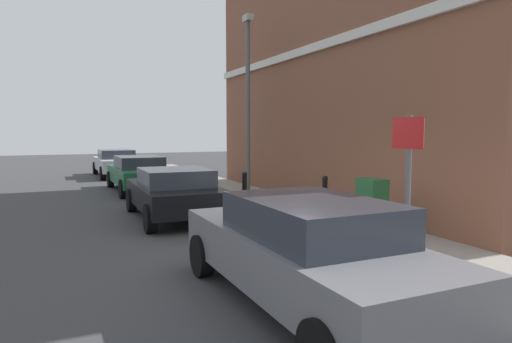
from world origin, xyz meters
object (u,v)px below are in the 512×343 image
(car_grey, at_px, (305,250))
(street_sign, at_px, (408,172))
(car_black, at_px, (174,192))
(utility_cabinet, at_px, (372,210))
(bollard_far_kerb, at_px, (245,190))
(car_silver, at_px, (116,162))
(lamppost, at_px, (248,97))
(car_green, at_px, (139,173))
(bollard_near_cabinet, at_px, (325,196))

(car_grey, height_order, street_sign, street_sign)
(car_black, bearing_deg, utility_cabinet, -143.86)
(bollard_far_kerb, bearing_deg, car_black, 161.28)
(car_grey, distance_m, car_black, 6.40)
(car_silver, bearing_deg, street_sign, -175.45)
(bollard_far_kerb, distance_m, street_sign, 5.84)
(utility_cabinet, bearing_deg, street_sign, -117.78)
(street_sign, xyz_separation_m, lamppost, (1.18, 8.44, 1.64))
(car_green, bearing_deg, bollard_far_kerb, -166.39)
(bollard_far_kerb, xyz_separation_m, street_sign, (0.06, -5.76, 0.96))
(bollard_far_kerb, bearing_deg, utility_cabinet, -71.05)
(car_grey, relative_size, car_silver, 1.02)
(car_grey, height_order, car_black, car_grey)
(car_green, distance_m, bollard_near_cabinet, 8.57)
(bollard_far_kerb, xyz_separation_m, lamppost, (1.24, 2.68, 2.60))
(car_silver, relative_size, utility_cabinet, 3.84)
(car_silver, height_order, bollard_far_kerb, car_silver)
(car_green, distance_m, street_sign, 12.25)
(car_green, height_order, lamppost, lamppost)
(car_black, relative_size, lamppost, 0.70)
(car_grey, distance_m, car_silver, 18.30)
(car_green, height_order, bollard_near_cabinet, car_green)
(car_silver, height_order, bollard_near_cabinet, car_silver)
(car_grey, distance_m, car_green, 12.16)
(car_green, xyz_separation_m, utility_cabinet, (2.82, -9.90, -0.02))
(car_green, height_order, street_sign, street_sign)
(car_grey, distance_m, bollard_far_kerb, 6.05)
(bollard_near_cabinet, distance_m, bollard_far_kerb, 2.17)
(car_grey, xyz_separation_m, car_green, (0.03, 12.16, -0.04))
(car_grey, relative_size, car_black, 1.12)
(car_grey, xyz_separation_m, car_silver, (-0.04, 18.30, -0.05))
(street_sign, bearing_deg, utility_cabinet, 62.22)
(car_green, height_order, utility_cabinet, car_green)
(car_grey, bearing_deg, lamppost, -19.09)
(bollard_near_cabinet, bearing_deg, lamppost, 91.04)
(bollard_near_cabinet, distance_m, lamppost, 5.11)
(car_silver, height_order, utility_cabinet, car_silver)
(car_black, bearing_deg, car_grey, -178.45)
(car_black, distance_m, car_green, 5.76)
(car_black, distance_m, street_sign, 6.65)
(car_green, bearing_deg, lamppost, -142.73)
(car_black, height_order, utility_cabinet, utility_cabinet)
(utility_cabinet, xyz_separation_m, lamppost, (0.02, 6.24, 2.62))
(car_green, bearing_deg, car_grey, 179.32)
(car_black, distance_m, bollard_near_cabinet, 3.79)
(bollard_far_kerb, relative_size, lamppost, 0.18)
(car_silver, bearing_deg, car_grey, 179.26)
(car_grey, distance_m, utility_cabinet, 3.64)
(bollard_near_cabinet, height_order, street_sign, street_sign)
(car_silver, bearing_deg, lamppost, -164.34)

